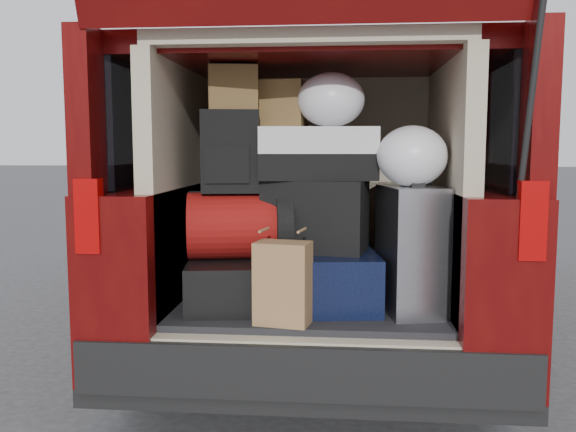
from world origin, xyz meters
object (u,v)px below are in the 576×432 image
object	(u,v)px
twotone_duffel	(318,154)
red_duffel	(240,225)
backpack	(230,152)
navy_hardshell	(323,277)
kraft_bag	(283,283)
silver_roller	(411,250)
black_soft_case	(316,215)
black_hardshell	(231,282)

from	to	relation	value
twotone_duffel	red_duffel	bearing A→B (deg)	-177.46
red_duffel	backpack	bearing A→B (deg)	-166.18
navy_hardshell	kraft_bag	xyz separation A→B (m)	(-0.16, -0.34, 0.05)
silver_roller	black_soft_case	size ratio (longest dim) A/B	1.23
backpack	silver_roller	bearing A→B (deg)	-14.53
kraft_bag	twotone_duffel	bearing A→B (deg)	81.72
black_hardshell	navy_hardshell	xyz separation A→B (m)	(0.43, 0.05, 0.02)
black_hardshell	silver_roller	world-z (taller)	silver_roller
black_hardshell	kraft_bag	bearing A→B (deg)	-55.72
silver_roller	red_duffel	bearing A→B (deg)	163.12
black_hardshell	navy_hardshell	world-z (taller)	navy_hardshell
backpack	kraft_bag	bearing A→B (deg)	-58.04
black_hardshell	navy_hardshell	bearing A→B (deg)	-2.37
red_duffel	backpack	xyz separation A→B (m)	(-0.04, -0.02, 0.35)
silver_roller	twotone_duffel	distance (m)	0.62
kraft_bag	red_duffel	distance (m)	0.45
black_hardshell	silver_roller	xyz separation A→B (m)	(0.83, -0.05, 0.18)
navy_hardshell	backpack	xyz separation A→B (m)	(-0.43, -0.04, 0.59)
navy_hardshell	kraft_bag	bearing A→B (deg)	-121.57
navy_hardshell	backpack	size ratio (longest dim) A/B	1.55
black_hardshell	black_soft_case	world-z (taller)	black_soft_case
red_duffel	black_soft_case	distance (m)	0.36
silver_roller	kraft_bag	size ratio (longest dim) A/B	1.63
navy_hardshell	twotone_duffel	size ratio (longest dim) A/B	1.08
kraft_bag	black_soft_case	distance (m)	0.44
black_soft_case	black_hardshell	bearing A→B (deg)	-162.68
black_hardshell	black_soft_case	bearing A→B (deg)	-1.75
navy_hardshell	backpack	world-z (taller)	backpack
silver_roller	kraft_bag	distance (m)	0.62
red_duffel	twotone_duffel	xyz separation A→B (m)	(0.37, 0.05, 0.34)
navy_hardshell	black_soft_case	xyz separation A→B (m)	(-0.04, 0.00, 0.30)
kraft_bag	backpack	world-z (taller)	backpack
black_hardshell	twotone_duffel	size ratio (longest dim) A/B	1.00
black_soft_case	silver_roller	bearing A→B (deg)	-2.43
kraft_bag	red_duffel	xyz separation A→B (m)	(-0.24, 0.32, 0.20)
navy_hardshell	black_soft_case	bearing A→B (deg)	172.39
black_hardshell	silver_roller	distance (m)	0.85
black_soft_case	twotone_duffel	distance (m)	0.29
navy_hardshell	kraft_bag	world-z (taller)	kraft_bag
black_hardshell	silver_roller	bearing A→B (deg)	-12.20
silver_roller	twotone_duffel	xyz separation A→B (m)	(-0.43, 0.12, 0.43)
silver_roller	black_soft_case	xyz separation A→B (m)	(-0.44, 0.10, 0.14)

